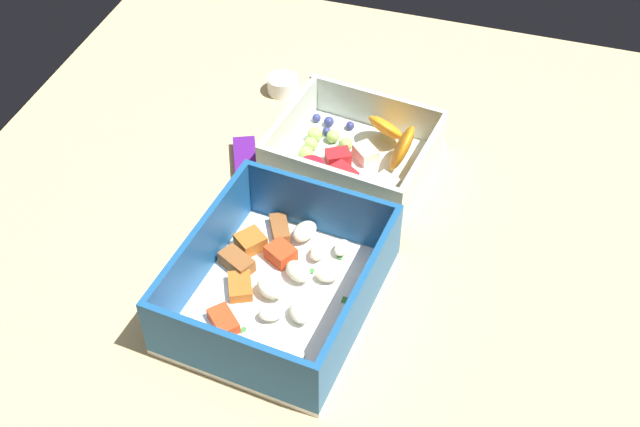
{
  "coord_description": "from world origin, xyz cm",
  "views": [
    {
      "loc": [
        -55.96,
        -16.14,
        61.02
      ],
      "look_at": [
        -1.37,
        1.17,
        4.0
      ],
      "focal_mm": 46.51,
      "sensor_mm": 36.0,
      "label": 1
    }
  ],
  "objects_px": {
    "fruit_bowl": "(358,153)",
    "candy_bar": "(246,161)",
    "paper_cup_liner": "(282,85)",
    "pasta_container": "(278,285)"
  },
  "relations": [
    {
      "from": "fruit_bowl",
      "to": "candy_bar",
      "type": "distance_m",
      "value": 0.12
    },
    {
      "from": "fruit_bowl",
      "to": "paper_cup_liner",
      "type": "xyz_separation_m",
      "value": [
        0.1,
        0.12,
        -0.01
      ]
    },
    {
      "from": "pasta_container",
      "to": "paper_cup_liner",
      "type": "distance_m",
      "value": 0.32
    },
    {
      "from": "pasta_container",
      "to": "candy_bar",
      "type": "height_order",
      "value": "pasta_container"
    },
    {
      "from": "candy_bar",
      "to": "paper_cup_liner",
      "type": "height_order",
      "value": "paper_cup_liner"
    },
    {
      "from": "candy_bar",
      "to": "paper_cup_liner",
      "type": "relative_size",
      "value": 1.98
    },
    {
      "from": "paper_cup_liner",
      "to": "pasta_container",
      "type": "bearing_deg",
      "value": -161.16
    },
    {
      "from": "candy_bar",
      "to": "paper_cup_liner",
      "type": "bearing_deg",
      "value": 2.68
    },
    {
      "from": "pasta_container",
      "to": "fruit_bowl",
      "type": "relative_size",
      "value": 1.19
    },
    {
      "from": "pasta_container",
      "to": "candy_bar",
      "type": "relative_size",
      "value": 2.99
    }
  ]
}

